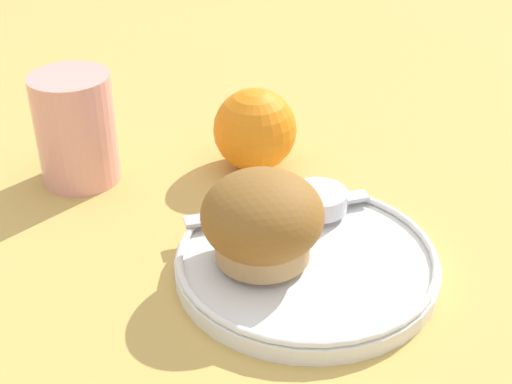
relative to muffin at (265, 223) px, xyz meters
name	(u,v)px	position (x,y,z in m)	size (l,w,h in m)	color
ground_plane	(316,258)	(0.05, 0.00, -0.05)	(3.00, 3.00, 0.00)	tan
plate	(307,261)	(0.03, -0.01, -0.04)	(0.21, 0.21, 0.02)	white
muffin	(265,223)	(0.00, 0.00, 0.00)	(0.10, 0.10, 0.07)	tan
cream_ramekin	(319,199)	(0.07, 0.04, -0.02)	(0.05, 0.05, 0.02)	silver
berry_pair	(278,224)	(0.03, 0.03, -0.03)	(0.03, 0.02, 0.02)	#B7192D
butter_knife	(279,208)	(0.04, 0.06, -0.03)	(0.17, 0.04, 0.00)	#B7B7BC
orange_fruit	(255,130)	(0.07, 0.17, -0.01)	(0.08, 0.08, 0.08)	orange
juice_glass	(76,129)	(-0.09, 0.22, 0.00)	(0.08, 0.08, 0.11)	#E5998C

